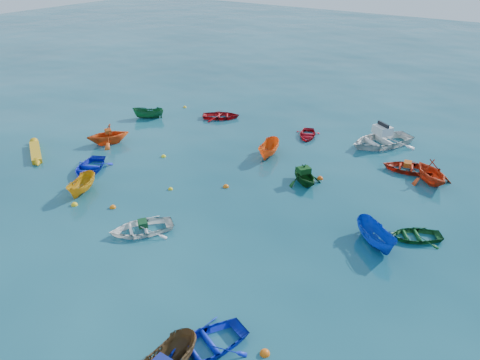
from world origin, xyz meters
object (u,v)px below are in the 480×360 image
Objects in this scene: dinghy_blue_se at (205,349)px; kayak_yellow at (36,154)px; dinghy_blue_sw at (89,171)px; dinghy_white_near at (142,232)px; motorboat_white at (380,145)px.

dinghy_blue_se reaches higher than kayak_yellow.
dinghy_blue_sw reaches higher than dinghy_white_near.
motorboat_white reaches higher than dinghy_blue_se.
dinghy_blue_se reaches higher than dinghy_white_near.
dinghy_blue_sw is 0.79× the size of kayak_yellow.
motorboat_white reaches higher than kayak_yellow.
dinghy_blue_sw is at bearing -54.45° from kayak_yellow.
dinghy_white_near reaches higher than kayak_yellow.
motorboat_white is (14.30, 14.94, 0.00)m from dinghy_blue_sw.
motorboat_white is (19.51, 15.31, 0.00)m from kayak_yellow.
motorboat_white is (-1.16, 22.42, 0.00)m from dinghy_blue_se.
dinghy_blue_se is at bearing -54.10° from motorboat_white.
dinghy_white_near is 19.23m from motorboat_white.
dinghy_blue_se is 0.78× the size of kayak_yellow.
dinghy_blue_se is 0.67× the size of motorboat_white.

